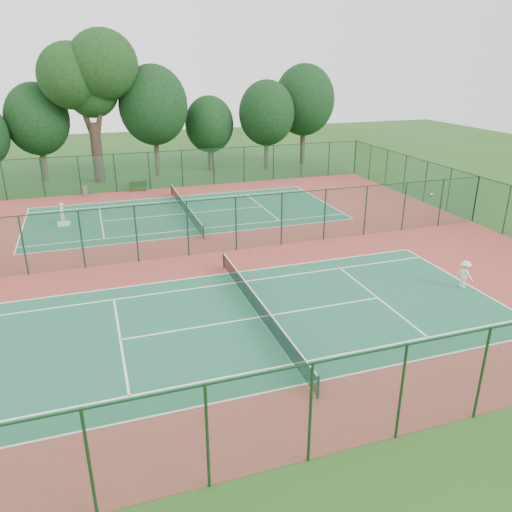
# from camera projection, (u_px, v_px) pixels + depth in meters

# --- Properties ---
(ground) EXTENTS (120.00, 120.00, 0.00)m
(ground) POSITION_uv_depth(u_px,v_px,m) (213.00, 253.00, 31.49)
(ground) COLOR #224B17
(ground) RESTS_ON ground
(red_pad) EXTENTS (40.00, 36.00, 0.01)m
(red_pad) POSITION_uv_depth(u_px,v_px,m) (213.00, 253.00, 31.48)
(red_pad) COLOR maroon
(red_pad) RESTS_ON ground
(court_near) EXTENTS (23.77, 10.97, 0.01)m
(court_near) POSITION_uv_depth(u_px,v_px,m) (259.00, 317.00, 23.55)
(court_near) COLOR #1D5E40
(court_near) RESTS_ON red_pad
(court_far) EXTENTS (23.77, 10.97, 0.01)m
(court_far) POSITION_uv_depth(u_px,v_px,m) (185.00, 214.00, 39.41)
(court_far) COLOR #1D5C3F
(court_far) RESTS_ON red_pad
(fence_north) EXTENTS (40.00, 0.09, 3.50)m
(fence_north) POSITION_uv_depth(u_px,v_px,m) (166.00, 170.00, 46.71)
(fence_north) COLOR #1A4F35
(fence_north) RESTS_ON ground
(fence_south) EXTENTS (40.00, 0.09, 3.50)m
(fence_south) POSITION_uv_depth(u_px,v_px,m) (357.00, 402.00, 14.97)
(fence_south) COLOR #17452B
(fence_south) RESTS_ON ground
(fence_east) EXTENTS (0.09, 36.00, 3.50)m
(fence_east) POSITION_uv_depth(u_px,v_px,m) (476.00, 199.00, 36.79)
(fence_east) COLOR #16442C
(fence_east) RESTS_ON ground
(fence_divider) EXTENTS (40.00, 0.09, 3.50)m
(fence_divider) POSITION_uv_depth(u_px,v_px,m) (212.00, 226.00, 30.84)
(fence_divider) COLOR #17452C
(fence_divider) RESTS_ON ground
(tennis_net_near) EXTENTS (0.10, 12.90, 0.97)m
(tennis_net_near) POSITION_uv_depth(u_px,v_px,m) (260.00, 307.00, 23.35)
(tennis_net_near) COLOR #13351D
(tennis_net_near) RESTS_ON ground
(tennis_net_far) EXTENTS (0.10, 12.90, 0.97)m
(tennis_net_far) POSITION_uv_depth(u_px,v_px,m) (185.00, 207.00, 39.22)
(tennis_net_far) COLOR #12321C
(tennis_net_far) RESTS_ON ground
(player_near) EXTENTS (0.79, 1.09, 1.51)m
(player_near) POSITION_uv_depth(u_px,v_px,m) (465.00, 274.00, 26.37)
(player_near) COLOR silver
(player_near) RESTS_ON court_near
(player_far) EXTENTS (0.56, 0.70, 1.68)m
(player_far) POSITION_uv_depth(u_px,v_px,m) (62.00, 214.00, 36.43)
(player_far) COLOR silver
(player_far) RESTS_ON court_far
(trash_bin) EXTENTS (0.67, 0.67, 0.91)m
(trash_bin) POSITION_uv_depth(u_px,v_px,m) (85.00, 192.00, 44.13)
(trash_bin) COLOR slate
(trash_bin) RESTS_ON red_pad
(bench) EXTENTS (1.58, 0.54, 0.96)m
(bench) POSITION_uv_depth(u_px,v_px,m) (138.00, 186.00, 45.94)
(bench) COLOR #123416
(bench) RESTS_ON red_pad
(kit_bag) EXTENTS (0.88, 0.36, 0.32)m
(kit_bag) POSITION_uv_depth(u_px,v_px,m) (64.00, 224.00, 36.44)
(kit_bag) COLOR white
(kit_bag) RESTS_ON red_pad
(stray_ball_a) EXTENTS (0.07, 0.07, 0.07)m
(stray_ball_a) POSITION_uv_depth(u_px,v_px,m) (255.00, 251.00, 31.63)
(stray_ball_a) COLOR yellow
(stray_ball_a) RESTS_ON red_pad
(stray_ball_b) EXTENTS (0.07, 0.07, 0.07)m
(stray_ball_b) POSITION_uv_depth(u_px,v_px,m) (337.00, 242.00, 33.10)
(stray_ball_b) COLOR #D4E034
(stray_ball_b) RESTS_ON red_pad
(stray_ball_c) EXTENTS (0.07, 0.07, 0.07)m
(stray_ball_c) POSITION_uv_depth(u_px,v_px,m) (144.00, 263.00, 29.81)
(stray_ball_c) COLOR #D8F238
(stray_ball_c) RESTS_ON red_pad
(big_tree) EXTENTS (9.21, 6.74, 14.15)m
(big_tree) POSITION_uv_depth(u_px,v_px,m) (89.00, 75.00, 46.42)
(big_tree) COLOR #32221B
(big_tree) RESTS_ON ground
(evergreen_row) EXTENTS (39.00, 5.00, 12.00)m
(evergreen_row) POSITION_uv_depth(u_px,v_px,m) (162.00, 174.00, 53.01)
(evergreen_row) COLOR black
(evergreen_row) RESTS_ON ground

